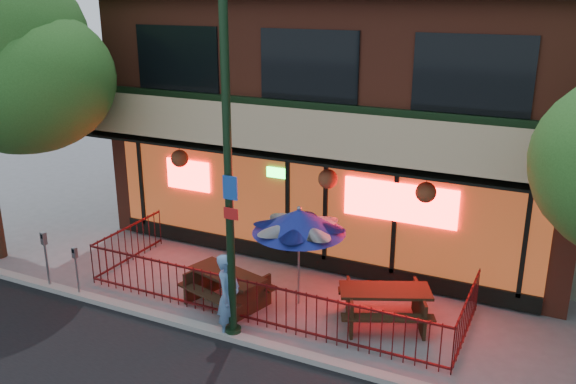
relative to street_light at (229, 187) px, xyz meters
The scene contains 11 objects.
ground 3.17m from the street_light, 90.34° to the left, with size 80.00×80.00×0.00m, color gray.
curb 3.09m from the street_light, 91.40° to the right, with size 80.00×0.25×0.12m, color #999993.
restaurant_building 7.58m from the street_light, 90.02° to the left, with size 12.96×9.49×8.05m.
patio_fence 2.68m from the street_light, 90.15° to the left, with size 8.44×2.62×1.00m.
street_light is the anchor object (origin of this frame).
picnic_table_left 2.98m from the street_light, 126.03° to the left, with size 2.08×1.79×0.76m.
picnic_table_right 4.09m from the street_light, 35.27° to the left, with size 2.27×2.05×0.79m.
patio_umbrella 2.25m from the street_light, 71.77° to the left, with size 2.01×2.01×2.29m.
pedestrian 2.28m from the street_light, 157.01° to the left, with size 0.64×0.42×1.74m, color #5A83B5.
parking_meter_near 4.63m from the street_light, behind, with size 0.11×0.10×1.21m.
parking_meter_far 5.38m from the street_light, behind, with size 0.15×0.13×1.41m.
Camera 1 is at (5.65, -9.56, 6.59)m, focal length 38.00 mm.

